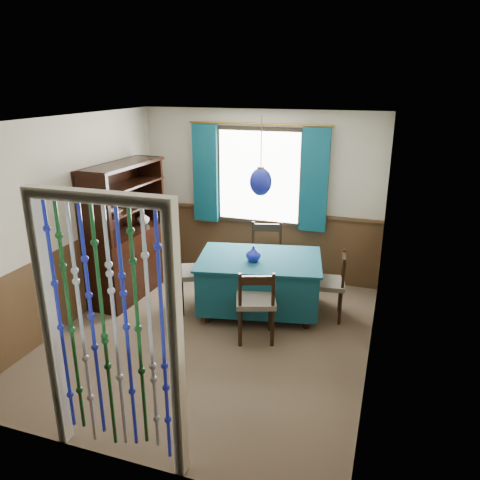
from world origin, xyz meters
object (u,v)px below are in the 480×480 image
(sideboard, at_px, (128,251))
(vase_table, at_px, (253,254))
(dining_table, at_px, (259,281))
(chair_near, at_px, (256,302))
(chair_right, at_px, (330,284))
(bowl_shelf, at_px, (115,212))
(chair_far, at_px, (266,255))
(chair_left, at_px, (193,273))
(pendant_lamp, at_px, (261,182))
(vase_sideboard, at_px, (143,217))

(sideboard, height_order, vase_table, sideboard)
(dining_table, height_order, chair_near, chair_near)
(chair_right, bearing_deg, bowl_shelf, 92.96)
(chair_far, bearing_deg, sideboard, 9.86)
(chair_near, height_order, chair_right, chair_near)
(chair_far, bearing_deg, bowl_shelf, 19.09)
(chair_far, distance_m, sideboard, 1.94)
(chair_left, distance_m, pendant_lamp, 1.49)
(chair_left, xyz_separation_m, sideboard, (-1.05, 0.17, 0.12))
(dining_table, distance_m, vase_sideboard, 1.95)
(chair_near, bearing_deg, dining_table, 84.26)
(chair_left, xyz_separation_m, pendant_lamp, (0.84, 0.20, 1.22))
(chair_left, xyz_separation_m, bowl_shelf, (-0.99, -0.16, 0.78))
(chair_left, height_order, chair_right, chair_left)
(bowl_shelf, bearing_deg, chair_near, -9.71)
(dining_table, xyz_separation_m, chair_right, (0.89, 0.13, 0.03))
(chair_near, relative_size, chair_far, 0.94)
(chair_far, height_order, bowl_shelf, bowl_shelf)
(dining_table, relative_size, chair_right, 1.99)
(chair_far, bearing_deg, vase_table, 81.16)
(chair_near, bearing_deg, pendant_lamp, 84.26)
(sideboard, bearing_deg, vase_table, -0.17)
(pendant_lamp, distance_m, vase_table, 0.91)
(chair_far, distance_m, pendant_lamp, 1.43)
(dining_table, relative_size, vase_sideboard, 8.67)
(chair_right, relative_size, vase_sideboard, 4.35)
(chair_right, relative_size, pendant_lamp, 0.92)
(dining_table, height_order, chair_far, chair_far)
(chair_left, distance_m, sideboard, 1.07)
(chair_right, xyz_separation_m, pendant_lamp, (-0.89, -0.13, 1.27))
(chair_far, distance_m, vase_sideboard, 1.84)
(chair_near, height_order, sideboard, sideboard)
(bowl_shelf, bearing_deg, dining_table, 11.04)
(pendant_lamp, xyz_separation_m, vase_sideboard, (-1.83, 0.32, -0.70))
(vase_table, bearing_deg, chair_near, -69.98)
(sideboard, bearing_deg, chair_far, 25.85)
(chair_left, bearing_deg, sideboard, -125.25)
(chair_left, distance_m, vase_sideboard, 1.23)
(vase_table, relative_size, vase_sideboard, 0.89)
(chair_far, relative_size, chair_left, 0.99)
(bowl_shelf, height_order, vase_sideboard, bowl_shelf)
(vase_table, bearing_deg, chair_right, 14.81)
(bowl_shelf, bearing_deg, vase_table, 7.68)
(dining_table, distance_m, bowl_shelf, 2.05)
(dining_table, xyz_separation_m, sideboard, (-1.89, -0.03, 0.20))
(chair_near, bearing_deg, chair_left, 134.61)
(chair_left, relative_size, pendant_lamp, 1.02)
(vase_table, relative_size, bowl_shelf, 0.91)
(vase_table, bearing_deg, pendant_lamp, 67.73)
(dining_table, height_order, vase_table, vase_table)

